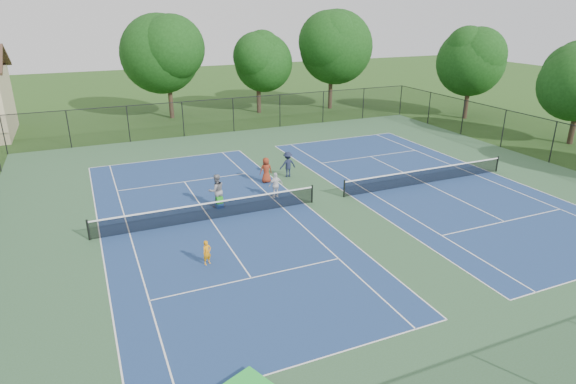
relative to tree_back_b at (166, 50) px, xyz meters
name	(u,v)px	position (x,y,z in m)	size (l,w,h in m)	color
ground	(328,200)	(4.00, -26.00, -6.60)	(140.00, 140.00, 0.00)	#234716
court_pad	(328,200)	(4.00, -26.00, -6.59)	(36.00, 36.00, 0.01)	#325731
tennis_court_left	(211,218)	(-3.00, -26.00, -6.50)	(12.00, 23.83, 1.07)	navy
tennis_court_right	(426,182)	(11.00, -26.00, -6.50)	(12.00, 23.83, 1.07)	navy
perimeter_fence	(329,174)	(4.00, -26.00, -4.99)	(36.08, 36.08, 3.02)	black
tree_back_b	(166,50)	(0.00, 0.00, 0.00)	(7.60, 7.60, 10.03)	#2D2116
tree_back_c	(258,59)	(9.00, -1.00, -1.11)	(6.00, 6.00, 8.40)	#2D2116
tree_back_d	(332,44)	(17.00, -2.00, 0.23)	(7.80, 7.80, 10.37)	#2D2116
tree_side_e	(472,59)	(27.00, -12.00, -0.79)	(6.60, 6.60, 8.87)	#2D2116
child_player	(207,253)	(-4.34, -30.52, -6.04)	(0.41, 0.27, 1.12)	orange
instructor	(217,191)	(-2.18, -24.40, -5.64)	(0.93, 0.72, 1.91)	gray
bystander_a	(276,185)	(1.37, -24.41, -5.83)	(0.90, 0.37, 1.53)	white
bystander_b	(288,164)	(3.49, -21.30, -5.74)	(1.10, 0.63, 1.70)	#192038
bystander_c	(266,170)	(1.78, -21.77, -5.77)	(0.80, 0.52, 1.64)	maroon
ball_crate	(219,205)	(-2.11, -24.61, -6.46)	(0.41, 0.30, 0.28)	#16419B
ball_hopper	(219,200)	(-2.11, -24.61, -6.12)	(0.34, 0.28, 0.40)	green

